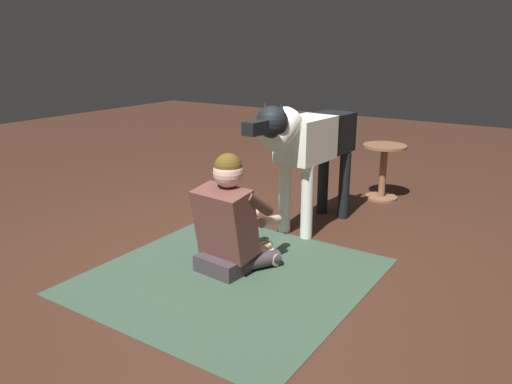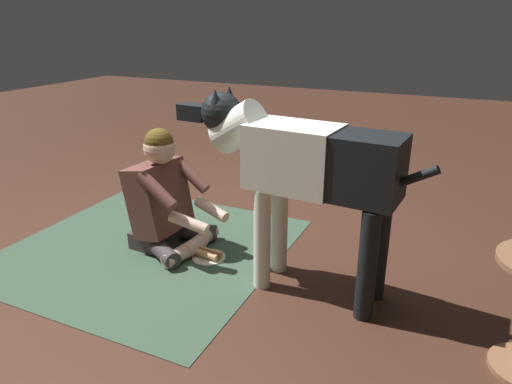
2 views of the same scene
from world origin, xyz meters
The scene contains 5 objects.
ground_plane centered at (0.00, 0.00, 0.00)m, with size 15.14×15.14×0.00m, color #42261B.
area_rug centered at (0.30, 0.20, 0.00)m, with size 1.81×1.78×0.01m, color #374E3C.
person_sitting_on_floor centered at (0.19, 0.12, 0.35)m, with size 0.67×0.58×0.85m.
large_dog centered at (-0.82, 0.21, 0.76)m, with size 1.53×0.39×1.14m.
hot_dog_on_plate centered at (-0.16, 0.15, 0.03)m, with size 0.22×0.22×0.06m.
Camera 2 is at (-1.59, 2.50, 1.52)m, focal length 32.29 mm.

